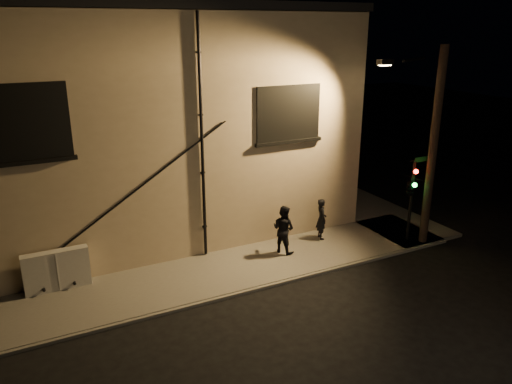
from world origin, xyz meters
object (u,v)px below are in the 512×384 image
pedestrian_b (283,229)px  streetlamp_pole (431,144)px  pedestrian_a (321,219)px  utility_cabinet (57,270)px  traffic_signal (411,187)px

pedestrian_b → streetlamp_pole: streetlamp_pole is taller
pedestrian_a → pedestrian_b: pedestrian_b is taller
utility_cabinet → traffic_signal: size_ratio=0.60×
utility_cabinet → pedestrian_a: bearing=-2.8°
utility_cabinet → pedestrian_b: (7.67, -0.85, 0.24)m
utility_cabinet → pedestrian_a: pedestrian_a is taller
utility_cabinet → traffic_signal: bearing=-10.0°
streetlamp_pole → pedestrian_b: bearing=163.3°
pedestrian_b → traffic_signal: 5.02m
utility_cabinet → streetlamp_pole: (12.85, -2.41, 3.15)m
utility_cabinet → streetlamp_pole: bearing=-10.6°
pedestrian_a → traffic_signal: traffic_signal is taller
pedestrian_b → traffic_signal: traffic_signal is taller
utility_cabinet → streetlamp_pole: 13.45m
pedestrian_b → traffic_signal: (4.67, -1.32, 1.29)m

